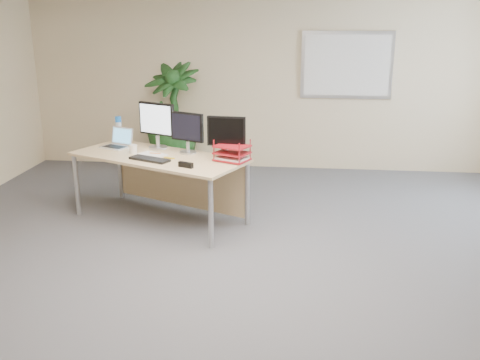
# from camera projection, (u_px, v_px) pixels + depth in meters

# --- Properties ---
(floor) EXTENTS (8.00, 8.00, 0.00)m
(floor) POSITION_uv_depth(u_px,v_px,m) (228.00, 294.00, 4.45)
(floor) COLOR #4C4D52
(floor) RESTS_ON ground
(back_wall) EXTENTS (7.00, 0.04, 2.70)m
(back_wall) POSITION_uv_depth(u_px,v_px,m) (263.00, 78.00, 7.85)
(back_wall) COLOR beige
(back_wall) RESTS_ON floor
(whiteboard) EXTENTS (1.30, 0.04, 0.95)m
(whiteboard) POSITION_uv_depth(u_px,v_px,m) (347.00, 65.00, 7.63)
(whiteboard) COLOR silver
(whiteboard) RESTS_ON back_wall
(desk) EXTENTS (2.12, 1.55, 0.75)m
(desk) POSITION_uv_depth(u_px,v_px,m) (165.00, 167.00, 6.01)
(desk) COLOR tan
(desk) RESTS_ON floor
(floor_plant) EXTENTS (1.04, 1.04, 1.50)m
(floor_plant) POSITION_uv_depth(u_px,v_px,m) (173.00, 121.00, 7.83)
(floor_plant) COLOR #143714
(floor_plant) RESTS_ON floor
(monitor_left) EXTENTS (0.45, 0.23, 0.53)m
(monitor_left) POSITION_uv_depth(u_px,v_px,m) (157.00, 123.00, 6.11)
(monitor_left) COLOR #A9A9AD
(monitor_left) RESTS_ON desk
(monitor_right) EXTENTS (0.39, 0.20, 0.46)m
(monitor_right) POSITION_uv_depth(u_px,v_px,m) (187.00, 130.00, 5.91)
(monitor_right) COLOR #A9A9AD
(monitor_right) RESTS_ON desk
(monitor_dark) EXTENTS (0.41, 0.19, 0.46)m
(monitor_dark) POSITION_uv_depth(u_px,v_px,m) (226.00, 135.00, 5.68)
(monitor_dark) COLOR #A9A9AD
(monitor_dark) RESTS_ON desk
(laptop) EXTENTS (0.39, 0.37, 0.22)m
(laptop) POSITION_uv_depth(u_px,v_px,m) (118.00, 142.00, 6.26)
(laptop) COLOR silver
(laptop) RESTS_ON desk
(keyboard) EXTENTS (0.48, 0.32, 0.03)m
(keyboard) POSITION_uv_depth(u_px,v_px,m) (150.00, 159.00, 5.68)
(keyboard) COLOR black
(keyboard) RESTS_ON desk
(coffee_mug) EXTENTS (0.12, 0.08, 0.10)m
(coffee_mug) POSITION_uv_depth(u_px,v_px,m) (133.00, 149.00, 5.98)
(coffee_mug) COLOR white
(coffee_mug) RESTS_ON desk
(spiral_notebook) EXTENTS (0.38, 0.35, 0.01)m
(spiral_notebook) POSITION_uv_depth(u_px,v_px,m) (151.00, 155.00, 5.88)
(spiral_notebook) COLOR silver
(spiral_notebook) RESTS_ON desk
(orange_pen) EXTENTS (0.13, 0.03, 0.01)m
(orange_pen) POSITION_uv_depth(u_px,v_px,m) (155.00, 153.00, 5.91)
(orange_pen) COLOR orange
(orange_pen) RESTS_ON spiral_notebook
(yellow_highlighter) EXTENTS (0.12, 0.06, 0.02)m
(yellow_highlighter) POSITION_uv_depth(u_px,v_px,m) (169.00, 158.00, 5.75)
(yellow_highlighter) COLOR gold
(yellow_highlighter) RESTS_ON desk
(water_bottle) EXTENTS (0.08, 0.08, 0.31)m
(water_bottle) POSITION_uv_depth(u_px,v_px,m) (119.00, 130.00, 6.52)
(water_bottle) COLOR #ADBACB
(water_bottle) RESTS_ON desk
(letter_tray) EXTENTS (0.42, 0.38, 0.16)m
(letter_tray) POSITION_uv_depth(u_px,v_px,m) (232.00, 154.00, 5.64)
(letter_tray) COLOR maroon
(letter_tray) RESTS_ON desk
(stapler) EXTENTS (0.17, 0.11, 0.05)m
(stapler) POSITION_uv_depth(u_px,v_px,m) (186.00, 165.00, 5.41)
(stapler) COLOR black
(stapler) RESTS_ON desk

